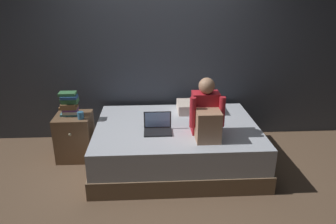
# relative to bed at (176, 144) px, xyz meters

# --- Properties ---
(ground_plane) EXTENTS (8.00, 8.00, 0.00)m
(ground_plane) POSITION_rel_bed_xyz_m (-0.20, -0.30, -0.26)
(ground_plane) COLOR brown
(wall_back) EXTENTS (5.60, 0.10, 2.70)m
(wall_back) POSITION_rel_bed_xyz_m (-0.20, 0.90, 1.09)
(wall_back) COLOR #424751
(wall_back) RESTS_ON ground_plane
(bed) EXTENTS (2.00, 1.50, 0.52)m
(bed) POSITION_rel_bed_xyz_m (0.00, 0.00, 0.00)
(bed) COLOR #7A6047
(bed) RESTS_ON ground_plane
(nightstand) EXTENTS (0.44, 0.46, 0.59)m
(nightstand) POSITION_rel_bed_xyz_m (-1.30, 0.23, 0.03)
(nightstand) COLOR brown
(nightstand) RESTS_ON ground_plane
(person_sitting) EXTENTS (0.39, 0.44, 0.66)m
(person_sitting) POSITION_rel_bed_xyz_m (0.30, -0.31, 0.51)
(person_sitting) COLOR #B21E28
(person_sitting) RESTS_ON bed
(laptop) EXTENTS (0.32, 0.23, 0.22)m
(laptop) POSITION_rel_bed_xyz_m (-0.24, -0.17, 0.32)
(laptop) COLOR black
(laptop) RESTS_ON bed
(pillow) EXTENTS (0.56, 0.36, 0.13)m
(pillow) POSITION_rel_bed_xyz_m (0.33, 0.45, 0.33)
(pillow) COLOR beige
(pillow) RESTS_ON bed
(book_stack) EXTENTS (0.23, 0.16, 0.30)m
(book_stack) POSITION_rel_bed_xyz_m (-1.33, 0.24, 0.48)
(book_stack) COLOR teal
(book_stack) RESTS_ON nightstand
(mug) EXTENTS (0.08, 0.08, 0.09)m
(mug) POSITION_rel_bed_xyz_m (-1.17, 0.11, 0.37)
(mug) COLOR teal
(mug) RESTS_ON nightstand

